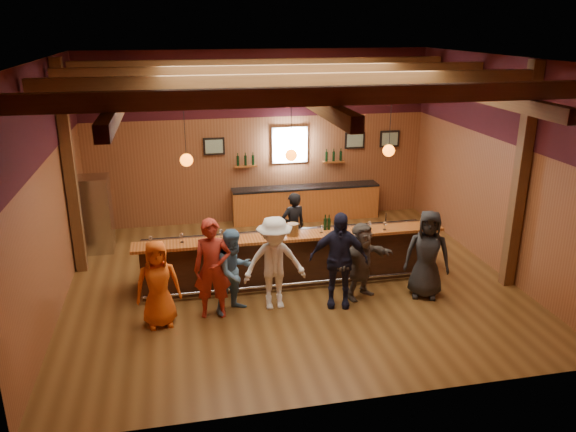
{
  "coord_description": "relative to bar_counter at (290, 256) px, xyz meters",
  "views": [
    {
      "loc": [
        -2.21,
        -10.4,
        5.15
      ],
      "look_at": [
        0.0,
        0.3,
        1.35
      ],
      "focal_mm": 35.0,
      "sensor_mm": 36.0,
      "label": 1
    }
  ],
  "objects": [
    {
      "name": "framed_pictures",
      "position": [
        1.65,
        3.79,
        1.58
      ],
      "size": [
        5.35,
        0.05,
        0.45
      ],
      "color": "black",
      "rests_on": "room"
    },
    {
      "name": "window",
      "position": [
        0.78,
        3.8,
        1.53
      ],
      "size": [
        0.95,
        0.09,
        0.95
      ],
      "color": "silver",
      "rests_on": "room"
    },
    {
      "name": "glass_a",
      "position": [
        -2.78,
        -0.3,
        0.72
      ],
      "size": [
        0.08,
        0.08,
        0.18
      ],
      "color": "silver",
      "rests_on": "bar_counter"
    },
    {
      "name": "glass_b",
      "position": [
        -2.2,
        -0.28,
        0.73
      ],
      "size": [
        0.09,
        0.09,
        0.19
      ],
      "color": "silver",
      "rests_on": "bar_counter"
    },
    {
      "name": "customer_brown",
      "position": [
        1.18,
        -1.08,
        0.25
      ],
      "size": [
        1.48,
        1.03,
        1.54
      ],
      "primitive_type": "imported",
      "rotation": [
        0.0,
        0.0,
        0.45
      ],
      "color": "#544B43",
      "rests_on": "ground"
    },
    {
      "name": "stainless_fridge",
      "position": [
        -4.12,
        2.45,
        0.38
      ],
      "size": [
        0.7,
        0.7,
        1.8
      ],
      "primitive_type": "cube",
      "color": "silver",
      "rests_on": "ground"
    },
    {
      "name": "customer_navy",
      "position": [
        0.65,
        -1.31,
        0.41
      ],
      "size": [
        1.18,
        0.73,
        1.87
      ],
      "primitive_type": "imported",
      "rotation": [
        0.0,
        0.0,
        -0.27
      ],
      "color": "#1A1D35",
      "rests_on": "ground"
    },
    {
      "name": "customer_white",
      "position": [
        -0.55,
        -1.17,
        0.39
      ],
      "size": [
        1.18,
        0.69,
        1.81
      ],
      "primitive_type": "imported",
      "rotation": [
        0.0,
        0.0,
        0.02
      ],
      "color": "white",
      "rests_on": "ground"
    },
    {
      "name": "customer_dark",
      "position": [
        2.44,
        -1.3,
        0.36
      ],
      "size": [
        1.02,
        0.86,
        1.77
      ],
      "primitive_type": "imported",
      "rotation": [
        0.0,
        0.0,
        -0.41
      ],
      "color": "black",
      "rests_on": "ground"
    },
    {
      "name": "glass_f",
      "position": [
        0.58,
        -0.3,
        0.7
      ],
      "size": [
        0.07,
        0.07,
        0.16
      ],
      "color": "silver",
      "rests_on": "bar_counter"
    },
    {
      "name": "glass_e",
      "position": [
        -0.56,
        -0.37,
        0.72
      ],
      "size": [
        0.08,
        0.08,
        0.19
      ],
      "color": "silver",
      "rests_on": "bar_counter"
    },
    {
      "name": "bar_counter",
      "position": [
        0.0,
        0.0,
        0.0
      ],
      "size": [
        6.3,
        1.07,
        1.11
      ],
      "color": "black",
      "rests_on": "ground"
    },
    {
      "name": "customer_orange",
      "position": [
        -2.66,
        -1.39,
        0.28
      ],
      "size": [
        0.83,
        0.59,
        1.6
      ],
      "primitive_type": "imported",
      "rotation": [
        0.0,
        0.0,
        0.11
      ],
      "color": "#E15915",
      "rests_on": "ground"
    },
    {
      "name": "glass_h",
      "position": [
        1.89,
        -0.41,
        0.72
      ],
      "size": [
        0.08,
        0.08,
        0.18
      ],
      "color": "silver",
      "rests_on": "bar_counter"
    },
    {
      "name": "bottle_b",
      "position": [
        0.77,
        -0.17,
        0.71
      ],
      "size": [
        0.07,
        0.07,
        0.32
      ],
      "color": "black",
      "rests_on": "bar_counter"
    },
    {
      "name": "wine_shelves",
      "position": [
        0.78,
        3.73,
        1.1
      ],
      "size": [
        3.0,
        0.18,
        0.3
      ],
      "color": "#97491B",
      "rests_on": "room"
    },
    {
      "name": "glass_c",
      "position": [
        -1.44,
        -0.23,
        0.73
      ],
      "size": [
        0.09,
        0.09,
        0.2
      ],
      "color": "silver",
      "rests_on": "bar_counter"
    },
    {
      "name": "bottle_a",
      "position": [
        0.69,
        -0.17,
        0.72
      ],
      "size": [
        0.07,
        0.07,
        0.33
      ],
      "color": "black",
      "rests_on": "bar_counter"
    },
    {
      "name": "ice_bucket",
      "position": [
        -0.02,
        -0.34,
        0.71
      ],
      "size": [
        0.23,
        0.23,
        0.25
      ],
      "primitive_type": "cylinder",
      "color": "brown",
      "rests_on": "bar_counter"
    },
    {
      "name": "bartender",
      "position": [
        0.27,
        0.95,
        0.28
      ],
      "size": [
        0.66,
        0.51,
        1.6
      ],
      "primitive_type": "imported",
      "rotation": [
        0.0,
        0.0,
        3.39
      ],
      "color": "black",
      "rests_on": "ground"
    },
    {
      "name": "glass_d",
      "position": [
        -1.17,
        -0.43,
        0.73
      ],
      "size": [
        0.09,
        0.09,
        0.2
      ],
      "color": "silver",
      "rests_on": "bar_counter"
    },
    {
      "name": "back_bar_cabinet",
      "position": [
        1.18,
        3.57,
        -0.05
      ],
      "size": [
        4.0,
        0.52,
        0.95
      ],
      "color": "#97491B",
      "rests_on": "ground"
    },
    {
      "name": "customer_redvest",
      "position": [
        -1.69,
        -1.25,
        0.42
      ],
      "size": [
        0.73,
        0.52,
        1.87
      ],
      "primitive_type": "imported",
      "rotation": [
        0.0,
        0.0,
        -0.11
      ],
      "color": "#9F2A1D",
      "rests_on": "ground"
    },
    {
      "name": "room",
      "position": [
        -0.02,
        -0.09,
        2.69
      ],
      "size": [
        9.04,
        9.0,
        4.52
      ],
      "color": "brown",
      "rests_on": "ground"
    },
    {
      "name": "pendant_lights",
      "position": [
        -0.02,
        -0.15,
        2.19
      ],
      "size": [
        4.24,
        0.24,
        1.37
      ],
      "color": "black",
      "rests_on": "room"
    },
    {
      "name": "glass_g",
      "position": [
        1.58,
        -0.35,
        0.72
      ],
      "size": [
        0.08,
        0.08,
        0.19
      ],
      "color": "silver",
      "rests_on": "bar_counter"
    },
    {
      "name": "customer_denim",
      "position": [
        -1.29,
        -1.15,
        0.29
      ],
      "size": [
        0.99,
        0.92,
        1.62
      ],
      "primitive_type": "imported",
      "rotation": [
        0.0,
        0.0,
        0.51
      ],
      "color": "#527EA5",
      "rests_on": "ground"
    }
  ]
}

